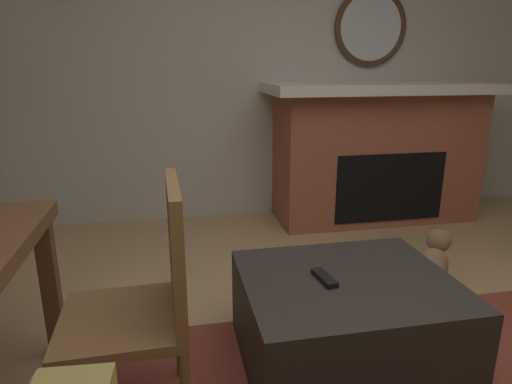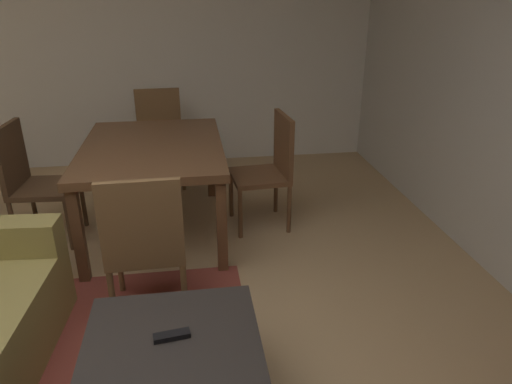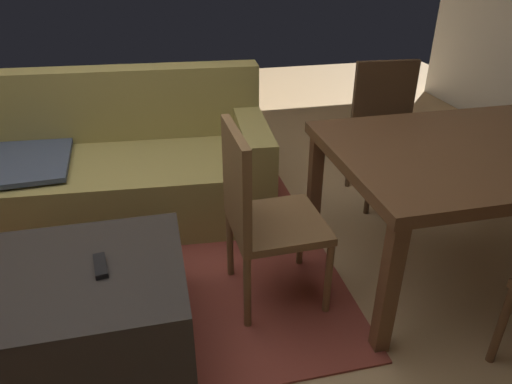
# 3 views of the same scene
# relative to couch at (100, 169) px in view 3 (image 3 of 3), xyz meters

# --- Properties ---
(floor) EXTENTS (8.87, 8.87, 0.00)m
(floor) POSITION_rel_couch_xyz_m (0.03, -0.79, -0.31)
(floor) COLOR tan
(area_rug) EXTENTS (2.60, 2.00, 0.01)m
(area_rug) POSITION_rel_couch_xyz_m (-0.01, -0.66, -0.31)
(area_rug) COLOR brown
(area_rug) RESTS_ON ground
(couch) EXTENTS (2.24, 1.08, 0.90)m
(couch) POSITION_rel_couch_xyz_m (0.00, 0.00, 0.00)
(couch) COLOR #9E8E4C
(couch) RESTS_ON ground
(ottoman_coffee_table) EXTENTS (0.90, 0.77, 0.43)m
(ottoman_coffee_table) POSITION_rel_couch_xyz_m (-0.01, -1.25, -0.10)
(ottoman_coffee_table) COLOR #2D2826
(ottoman_coffee_table) RESTS_ON ground
(tv_remote) EXTENTS (0.07, 0.17, 0.02)m
(tv_remote) POSITION_rel_couch_xyz_m (0.10, -1.25, 0.12)
(tv_remote) COLOR black
(tv_remote) RESTS_ON ottoman_coffee_table
(dining_table) EXTENTS (1.45, 1.06, 0.74)m
(dining_table) POSITION_rel_couch_xyz_m (1.94, -1.09, 0.35)
(dining_table) COLOR brown
(dining_table) RESTS_ON ground
(dining_chair_west) EXTENTS (0.45, 0.45, 0.93)m
(dining_chair_west) POSITION_rel_couch_xyz_m (0.82, -1.09, 0.21)
(dining_chair_west) COLOR brown
(dining_chair_west) RESTS_ON ground
(dining_chair_north) EXTENTS (0.47, 0.47, 0.93)m
(dining_chair_north) POSITION_rel_couch_xyz_m (1.95, -0.17, 0.21)
(dining_chair_north) COLOR #513823
(dining_chair_north) RESTS_ON ground
(potted_plant) EXTENTS (0.33, 0.33, 0.47)m
(potted_plant) POSITION_rel_couch_xyz_m (2.40, 0.63, -0.07)
(potted_plant) COLOR brown
(potted_plant) RESTS_ON ground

